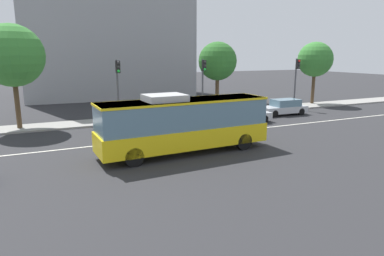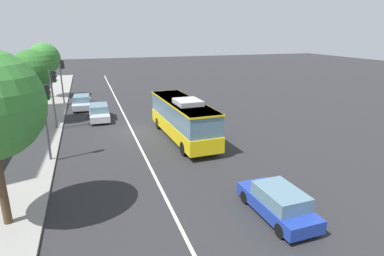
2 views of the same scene
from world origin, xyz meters
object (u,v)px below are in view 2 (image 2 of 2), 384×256
Objects in this scene: sedan_silver at (99,112)px; traffic_light_mid_block at (54,89)px; traffic_light_far_corner at (47,109)px; street_tree_kerbside_right at (44,59)px; sedan_blue at (278,202)px; street_tree_kerbside_centre at (32,71)px; transit_bus at (183,117)px; traffic_light_near_corner at (62,74)px; sedan_silver_ahead at (82,102)px.

sedan_silver is 0.87× the size of traffic_light_mid_block.
street_tree_kerbside_right is (22.63, 2.17, 1.48)m from traffic_light_far_corner.
street_tree_kerbside_right is at bearing -155.41° from sedan_silver.
street_tree_kerbside_centre reaches higher than sedan_blue.
transit_bus reaches higher than sedan_silver.
traffic_light_near_corner is at bearing 84.87° from traffic_light_far_corner.
traffic_light_near_corner and traffic_light_mid_block have the same top height.
traffic_light_far_corner is at bearing 96.98° from transit_bus.
traffic_light_mid_block reaches higher than sedan_silver.
traffic_light_near_corner is (28.71, 10.57, 2.84)m from sedan_blue.
sedan_silver_ahead is 9.47m from street_tree_kerbside_right.
sedan_blue is 21.28m from traffic_light_mid_block.
street_tree_kerbside_right is (14.96, 2.03, 1.48)m from traffic_light_mid_block.
traffic_light_mid_block is (18.18, 10.69, 2.84)m from sedan_blue.
traffic_light_mid_block is at bearing -172.29° from street_tree_kerbside_right.
sedan_blue is 0.88× the size of traffic_light_near_corner.
transit_bus is 10.27m from sedan_silver.
street_tree_kerbside_centre reaches higher than transit_bus.
sedan_silver is 0.66× the size of street_tree_kerbside_centre.
traffic_light_near_corner and traffic_light_far_corner have the same top height.
sedan_blue is at bearing -159.01° from street_tree_kerbside_right.
sedan_blue is 24.47m from street_tree_kerbside_centre.
traffic_light_far_corner is (-15.23, 1.86, 2.84)m from sedan_silver_ahead.
street_tree_kerbside_right is at bearing 0.93° from street_tree_kerbside_centre.
sedan_silver is 0.99× the size of sedan_silver_ahead.
traffic_light_mid_block is at bearing -58.84° from sedan_silver.
sedan_silver is at bearing 17.16° from sedan_blue.
sedan_blue is at bearing 19.96° from sedan_silver.
sedan_blue is 0.88× the size of traffic_light_mid_block.
sedan_silver_ahead is at bearing -52.79° from traffic_light_near_corner.
street_tree_kerbside_right is at bearing 90.26° from traffic_light_far_corner.
street_tree_kerbside_right is at bearing 26.71° from transit_bus.
sedan_silver is 5.67m from sedan_silver_ahead.
traffic_light_mid_block reaches higher than sedan_blue.
street_tree_kerbside_centre is at bearing -92.34° from sedan_silver.
traffic_light_near_corner is 10.53m from traffic_light_mid_block.
traffic_light_near_corner is (16.60, 9.61, 1.75)m from transit_bus.
traffic_light_near_corner is at bearing -145.30° from sedan_silver_ahead.
sedan_blue is 0.67× the size of street_tree_kerbside_centre.
sedan_silver is at bearing -93.13° from street_tree_kerbside_centre.
sedan_silver is 10.78m from traffic_light_far_corner.
sedan_blue is 0.88× the size of traffic_light_far_corner.
sedan_blue is 35.75m from street_tree_kerbside_right.
sedan_silver_ahead is at bearing 27.06° from transit_bus.
transit_bus is 14.68m from street_tree_kerbside_centre.
street_tree_kerbside_centre is 0.97× the size of street_tree_kerbside_right.
sedan_silver is at bearing 19.05° from sedan_silver_ahead.
traffic_light_mid_block and traffic_light_far_corner have the same top height.
street_tree_kerbside_centre is at bearing 127.92° from traffic_light_mid_block.
sedan_silver_ahead is (25.74, 8.69, 0.00)m from sedan_blue.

